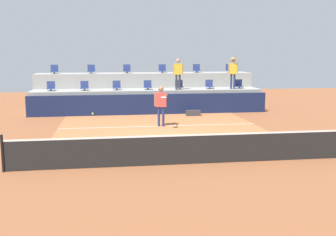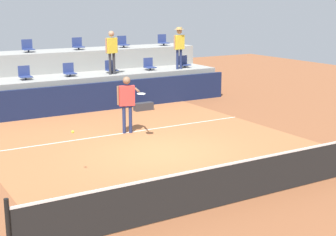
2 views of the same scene
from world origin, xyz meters
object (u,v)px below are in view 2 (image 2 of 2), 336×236
tennis_ball (73,132)px  stadium_chair_upper_right (123,43)px  spectator_leaning_on_rail (112,48)px  equipment_bag (144,106)px  stadium_chair_lower_far_right (184,63)px  tennis_player (127,98)px  stadium_chair_lower_mid_left (25,74)px  stadium_chair_lower_center (69,71)px  stadium_chair_upper_mid_right (78,45)px  stadium_chair_lower_right (149,65)px  stadium_chair_upper_far_right (163,41)px  stadium_chair_lower_mid_right (111,68)px  stadium_chair_upper_mid_left (28,47)px  spectator_with_hat (179,43)px

tennis_ball → stadium_chair_upper_right: bearing=58.0°
stadium_chair_upper_right → spectator_leaning_on_rail: spectator_leaning_on_rail is taller
equipment_bag → stadium_chair_lower_far_right: bearing=32.9°
tennis_player → spectator_leaning_on_rail: 4.91m
tennis_ball → stadium_chair_lower_far_right: bearing=43.9°
tennis_player → spectator_leaning_on_rail: (1.56, 4.51, 1.17)m
stadium_chair_lower_mid_left → stadium_chair_lower_center: same height
stadium_chair_lower_center → stadium_chair_upper_mid_right: stadium_chair_upper_mid_right is taller
stadium_chair_lower_right → stadium_chair_upper_mid_right: size_ratio=1.00×
stadium_chair_upper_far_right → spectator_leaning_on_rail: 4.27m
stadium_chair_lower_right → stadium_chair_lower_center: bearing=180.0°
stadium_chair_upper_right → equipment_bag: size_ratio=0.68×
stadium_chair_upper_right → stadium_chair_lower_mid_right: bearing=-128.4°
stadium_chair_upper_far_right → equipment_bag: bearing=-129.2°
stadium_chair_lower_right → stadium_chair_upper_right: stadium_chair_upper_right is taller
stadium_chair_upper_mid_left → stadium_chair_lower_mid_right: bearing=-31.9°
stadium_chair_lower_mid_left → stadium_chair_lower_center: bearing=0.0°
stadium_chair_lower_mid_right → stadium_chair_lower_right: same height
stadium_chair_lower_far_right → stadium_chair_upper_mid_right: stadium_chair_upper_mid_right is taller
tennis_player → spectator_with_hat: (4.77, 4.51, 1.23)m
equipment_bag → stadium_chair_upper_mid_right: bearing=106.4°
stadium_chair_lower_mid_left → equipment_bag: 4.66m
tennis_player → stadium_chair_upper_mid_left: bearing=100.2°
stadium_chair_lower_mid_left → stadium_chair_upper_far_right: bearing=14.2°
stadium_chair_upper_mid_right → spectator_with_hat: size_ratio=0.29×
spectator_with_hat → equipment_bag: 3.85m
stadium_chair_lower_right → stadium_chair_upper_far_right: size_ratio=1.00×
spectator_with_hat → tennis_ball: spectator_with_hat is taller
equipment_bag → tennis_ball: bearing=-130.8°
stadium_chair_upper_mid_right → tennis_ball: bearing=-111.9°
tennis_ball → equipment_bag: tennis_ball is taller
stadium_chair_lower_mid_left → spectator_with_hat: 6.72m
stadium_chair_lower_far_right → stadium_chair_upper_right: (-2.15, 1.80, 0.85)m
stadium_chair_lower_center → tennis_player: (0.12, -4.89, -0.33)m
stadium_chair_lower_right → tennis_ball: stadium_chair_lower_right is taller
stadium_chair_lower_center → tennis_player: bearing=-88.6°
stadium_chair_lower_far_right → tennis_ball: size_ratio=7.65×
stadium_chair_lower_right → tennis_ball: 10.16m
stadium_chair_lower_center → stadium_chair_upper_far_right: bearing=18.6°
stadium_chair_lower_center → stadium_chair_upper_far_right: 5.71m
stadium_chair_lower_far_right → stadium_chair_upper_mid_left: size_ratio=1.00×
stadium_chair_upper_mid_right → stadium_chair_upper_far_right: same height
spectator_leaning_on_rail → stadium_chair_upper_mid_right: bearing=105.2°
stadium_chair_upper_mid_right → spectator_with_hat: 4.38m
stadium_chair_lower_far_right → spectator_with_hat: bearing=-142.2°
stadium_chair_lower_mid_left → equipment_bag: bearing=-27.2°
stadium_chair_lower_center → spectator_leaning_on_rail: 1.92m
stadium_chair_lower_right → stadium_chair_lower_mid_right: bearing=180.0°
stadium_chair_lower_mid_right → stadium_chair_upper_mid_right: stadium_chair_upper_mid_right is taller
stadium_chair_lower_center → stadium_chair_lower_right: (3.61, 0.00, 0.00)m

